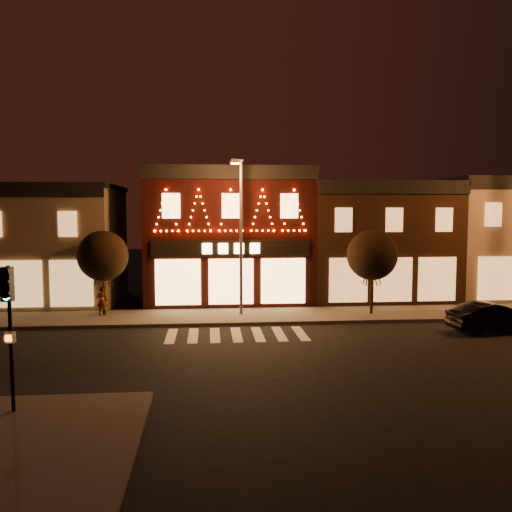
{
  "coord_description": "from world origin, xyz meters",
  "views": [
    {
      "loc": [
        -1.26,
        -20.39,
        5.75
      ],
      "look_at": [
        0.9,
        4.0,
        3.66
      ],
      "focal_mm": 37.62,
      "sensor_mm": 36.0,
      "label": 1
    }
  ],
  "objects": [
    {
      "name": "building_pulp",
      "position": [
        0.0,
        13.98,
        4.16
      ],
      "size": [
        10.2,
        8.34,
        8.3
      ],
      "color": "black",
      "rests_on": "ground"
    },
    {
      "name": "traffic_signal_near",
      "position": [
        -6.71,
        -5.42,
        3.04
      ],
      "size": [
        0.32,
        0.43,
        4.1
      ],
      "rotation": [
        0.0,
        0.0,
        -0.14
      ],
      "color": "black",
      "rests_on": "sidewalk_near"
    },
    {
      "name": "tree_left",
      "position": [
        -6.91,
        8.79,
        3.32
      ],
      "size": [
        2.71,
        2.71,
        4.53
      ],
      "rotation": [
        0.0,
        0.0,
        0.17
      ],
      "color": "black",
      "rests_on": "sidewalk_far"
    },
    {
      "name": "building_right_a",
      "position": [
        9.5,
        13.99,
        3.76
      ],
      "size": [
        9.2,
        8.28,
        7.5
      ],
      "color": "#382113",
      "rests_on": "ground"
    },
    {
      "name": "dark_sedan",
      "position": [
        12.18,
        3.64,
        0.69
      ],
      "size": [
        4.35,
        1.93,
        1.39
      ],
      "primitive_type": "imported",
      "rotation": [
        0.0,
        0.0,
        1.68
      ],
      "color": "black",
      "rests_on": "ground"
    },
    {
      "name": "streetlamp_mid",
      "position": [
        0.42,
        8.03,
        4.97
      ],
      "size": [
        0.75,
        1.88,
        8.21
      ],
      "rotation": [
        0.0,
        0.0,
        0.23
      ],
      "color": "#59595E",
      "rests_on": "sidewalk_far"
    },
    {
      "name": "tree_right",
      "position": [
        7.54,
        7.74,
        3.34
      ],
      "size": [
        2.73,
        2.73,
        4.56
      ],
      "rotation": [
        0.0,
        0.0,
        0.26
      ],
      "color": "black",
      "rests_on": "sidewalk_far"
    },
    {
      "name": "sidewalk_far",
      "position": [
        2.0,
        8.0,
        0.07
      ],
      "size": [
        44.0,
        4.0,
        0.15
      ],
      "primitive_type": "cube",
      "color": "#47423D",
      "rests_on": "ground"
    },
    {
      "name": "pedestrian",
      "position": [
        -6.96,
        8.51,
        0.92
      ],
      "size": [
        0.58,
        0.4,
        1.54
      ],
      "primitive_type": "imported",
      "rotation": [
        0.0,
        0.0,
        3.2
      ],
      "color": "gray",
      "rests_on": "sidewalk_far"
    },
    {
      "name": "building_left",
      "position": [
        -13.0,
        13.99,
        3.66
      ],
      "size": [
        12.2,
        8.28,
        7.3
      ],
      "color": "#7E7259",
      "rests_on": "ground"
    },
    {
      "name": "building_right_b",
      "position": [
        18.5,
        13.99,
        3.91
      ],
      "size": [
        9.2,
        8.28,
        7.8
      ],
      "color": "#7E7259",
      "rests_on": "ground"
    },
    {
      "name": "ground",
      "position": [
        0.0,
        0.0,
        0.0
      ],
      "size": [
        120.0,
        120.0,
        0.0
      ],
      "primitive_type": "plane",
      "color": "black",
      "rests_on": "ground"
    }
  ]
}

